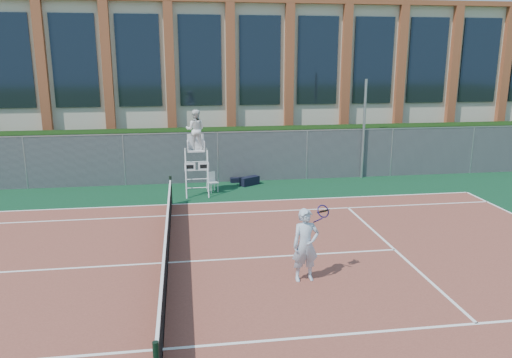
{
  "coord_description": "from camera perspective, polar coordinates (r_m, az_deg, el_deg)",
  "views": [
    {
      "loc": [
        0.54,
        -12.63,
        5.37
      ],
      "look_at": [
        2.84,
        3.0,
        1.51
      ],
      "focal_mm": 35.0,
      "sensor_mm": 36.0,
      "label": 1
    }
  ],
  "objects": [
    {
      "name": "building",
      "position": [
        30.6,
        -9.55,
        11.25
      ],
      "size": [
        45.0,
        10.6,
        8.22
      ],
      "color": "beige",
      "rests_on": "ground"
    },
    {
      "name": "fence",
      "position": [
        21.85,
        -9.62,
        2.27
      ],
      "size": [
        40.0,
        0.06,
        2.2
      ],
      "primitive_type": null,
      "color": "#595E60",
      "rests_on": "ground"
    },
    {
      "name": "steel_pole",
      "position": [
        23.01,
        12.22,
        5.56
      ],
      "size": [
        0.12,
        0.12,
        4.45
      ],
      "primitive_type": "cylinder",
      "color": "#9EA0A5",
      "rests_on": "ground"
    },
    {
      "name": "apron",
      "position": [
        14.65,
        -9.98,
        -7.97
      ],
      "size": [
        36.0,
        20.0,
        0.01
      ],
      "primitive_type": "cube",
      "color": "#0C371C",
      "rests_on": "ground"
    },
    {
      "name": "tennis_court",
      "position": [
        13.72,
        -10.08,
        -9.44
      ],
      "size": [
        23.77,
        10.97,
        0.02
      ],
      "primitive_type": "cube",
      "color": "brown",
      "rests_on": "apron"
    },
    {
      "name": "sports_bag_near",
      "position": [
        21.49,
        -0.74,
        -0.22
      ],
      "size": [
        0.91,
        0.74,
        0.37
      ],
      "primitive_type": "cube",
      "rotation": [
        0.0,
        0.0,
        0.55
      ],
      "color": "black",
      "rests_on": "apron"
    },
    {
      "name": "plastic_chair",
      "position": [
        20.45,
        -5.08,
        -0.14
      ],
      "size": [
        0.5,
        0.5,
        0.82
      ],
      "color": "silver",
      "rests_on": "apron"
    },
    {
      "name": "tennis_player",
      "position": [
        12.26,
        5.69,
        -7.51
      ],
      "size": [
        1.02,
        0.7,
        1.83
      ],
      "color": "silver",
      "rests_on": "tennis_court"
    },
    {
      "name": "hedge",
      "position": [
        23.03,
        -9.57,
        2.85
      ],
      "size": [
        40.0,
        1.4,
        2.2
      ],
      "primitive_type": "cube",
      "color": "black",
      "rests_on": "ground"
    },
    {
      "name": "umpire_chair",
      "position": [
        19.89,
        -6.93,
        5.34
      ],
      "size": [
        0.96,
        1.47,
        3.43
      ],
      "color": "white",
      "rests_on": "ground"
    },
    {
      "name": "tennis_net",
      "position": [
        13.53,
        -10.17,
        -7.43
      ],
      "size": [
        0.1,
        11.3,
        1.1
      ],
      "color": "black",
      "rests_on": "ground"
    },
    {
      "name": "sports_bag_far",
      "position": [
        21.98,
        -2.27,
        -0.12
      ],
      "size": [
        0.53,
        0.25,
        0.21
      ],
      "primitive_type": "cube",
      "rotation": [
        0.0,
        0.0,
        0.05
      ],
      "color": "black",
      "rests_on": "apron"
    },
    {
      "name": "ground",
      "position": [
        13.73,
        -10.08,
        -9.52
      ],
      "size": [
        120.0,
        120.0,
        0.0
      ],
      "primitive_type": "plane",
      "color": "#233814"
    }
  ]
}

